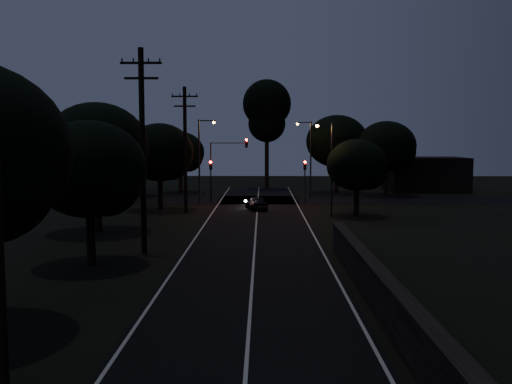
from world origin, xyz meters
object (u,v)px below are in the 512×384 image
object	(u,v)px
signal_right	(305,173)
streetlight_a	(201,156)
signal_mast	(228,158)
signal_left	(211,173)
streetlight_b	(309,154)
utility_pole_mid	(142,147)
streetlight_c	(330,162)
tall_pine	(267,110)
utility_pole_far	(185,147)
car	(256,203)

from	to	relation	value
signal_right	streetlight_a	bearing A→B (deg)	-168.66
signal_mast	signal_left	bearing A→B (deg)	-179.87
signal_mast	streetlight_b	size ratio (longest dim) A/B	0.78
signal_right	signal_mast	distance (m)	7.66
utility_pole_mid	streetlight_b	xyz separation A→B (m)	(11.31, 29.00, -1.10)
streetlight_b	streetlight_c	distance (m)	14.01
streetlight_a	utility_pole_mid	bearing A→B (deg)	-91.73
streetlight_a	streetlight_b	bearing A→B (deg)	29.48
tall_pine	signal_right	xyz separation A→B (m)	(3.60, -15.01, -6.87)
utility_pole_mid	utility_pole_far	bearing A→B (deg)	90.00
utility_pole_mid	streetlight_a	size ratio (longest dim) A/B	1.38
utility_pole_far	streetlight_c	world-z (taller)	utility_pole_far
streetlight_a	streetlight_b	xyz separation A→B (m)	(10.61, 6.00, 0.00)
utility_pole_far	streetlight_c	size ratio (longest dim) A/B	1.40
streetlight_a	streetlight_b	world-z (taller)	same
signal_mast	streetlight_b	bearing A→B (deg)	25.99
streetlight_b	utility_pole_far	bearing A→B (deg)	-133.30
utility_pole_mid	utility_pole_far	world-z (taller)	utility_pole_mid
tall_pine	utility_pole_mid	bearing A→B (deg)	-99.93
signal_left	signal_mast	size ratio (longest dim) A/B	0.66
streetlight_a	car	xyz separation A→B (m)	(5.23, -3.90, -4.04)
tall_pine	signal_mast	bearing A→B (deg)	-104.62
utility_pole_far	car	distance (m)	7.96
utility_pole_mid	signal_mast	distance (m)	25.22
utility_pole_mid	streetlight_c	xyz separation A→B (m)	(11.83, 15.00, -1.39)
streetlight_b	streetlight_c	bearing A→B (deg)	-87.86
tall_pine	streetlight_c	bearing A→B (deg)	-79.07
signal_mast	streetlight_a	bearing A→B (deg)	-140.23
car	signal_mast	bearing A→B (deg)	-78.92
utility_pole_mid	streetlight_c	bearing A→B (deg)	51.74
car	utility_pole_far	bearing A→B (deg)	4.87
streetlight_a	streetlight_b	distance (m)	12.19
car	streetlight_a	bearing A→B (deg)	-51.35
utility_pole_mid	signal_right	size ratio (longest dim) A/B	2.68
tall_pine	streetlight_b	bearing A→B (deg)	-68.62
signal_mast	streetlight_a	size ratio (longest dim) A/B	0.78
utility_pole_mid	signal_mast	xyz separation A→B (m)	(3.09, 24.99, -1.40)
utility_pole_mid	streetlight_a	bearing A→B (deg)	88.27
streetlight_a	streetlight_b	size ratio (longest dim) A/B	1.00
utility_pole_far	signal_mast	world-z (taller)	utility_pole_far
signal_mast	streetlight_c	world-z (taller)	streetlight_c
utility_pole_far	streetlight_a	size ratio (longest dim) A/B	1.31
signal_right	car	size ratio (longest dim) A/B	1.17
streetlight_a	streetlight_c	size ratio (longest dim) A/B	1.07
tall_pine	car	size ratio (longest dim) A/B	3.85
signal_right	streetlight_b	size ratio (longest dim) A/B	0.51
signal_left	streetlight_b	xyz separation A→B (m)	(9.91, 4.01, 1.80)
signal_left	streetlight_c	xyz separation A→B (m)	(10.43, -9.99, 1.51)
signal_mast	car	xyz separation A→B (m)	(2.84, -5.89, -3.74)
utility_pole_mid	car	distance (m)	20.65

